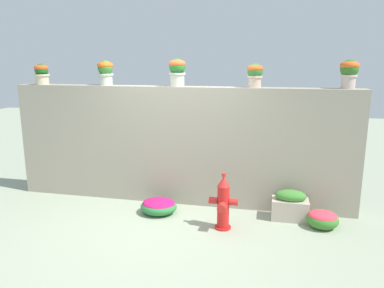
{
  "coord_description": "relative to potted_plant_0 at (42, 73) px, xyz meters",
  "views": [
    {
      "loc": [
        1.5,
        -4.74,
        2.36
      ],
      "look_at": [
        0.26,
        0.91,
        1.06
      ],
      "focal_mm": 34.52,
      "sensor_mm": 36.0,
      "label": 1
    }
  ],
  "objects": [
    {
      "name": "ground_plane",
      "position": [
        2.47,
        -1.09,
        -2.17
      ],
      "size": [
        24.0,
        24.0,
        0.0
      ],
      "primitive_type": "plane",
      "color": "#98A289"
    },
    {
      "name": "flower_bush_left",
      "position": [
        2.27,
        -0.57,
        -2.04
      ],
      "size": [
        0.58,
        0.52,
        0.24
      ],
      "color": "#2F7F3C",
      "rests_on": "ground"
    },
    {
      "name": "potted_plant_0",
      "position": [
        0.0,
        0.0,
        0.0
      ],
      "size": [
        0.26,
        0.26,
        0.36
      ],
      "color": "beige",
      "rests_on": "stone_wall"
    },
    {
      "name": "flower_bush_right",
      "position": [
        4.75,
        -0.57,
        -2.03
      ],
      "size": [
        0.46,
        0.41,
        0.26
      ],
      "color": "#3B7E2B",
      "rests_on": "ground"
    },
    {
      "name": "potted_plant_1",
      "position": [
        1.18,
        0.05,
        0.04
      ],
      "size": [
        0.26,
        0.26,
        0.41
      ],
      "color": "beige",
      "rests_on": "stone_wall"
    },
    {
      "name": "potted_plant_4",
      "position": [
        5.04,
        0.05,
        0.06
      ],
      "size": [
        0.28,
        0.28,
        0.42
      ],
      "color": "beige",
      "rests_on": "stone_wall"
    },
    {
      "name": "planter_box",
      "position": [
        4.3,
        -0.37,
        -1.95
      ],
      "size": [
        0.55,
        0.32,
        0.47
      ],
      "color": "#BBAB97",
      "rests_on": "ground"
    },
    {
      "name": "stone_wall",
      "position": [
        2.47,
        0.02,
        -1.18
      ],
      "size": [
        5.74,
        0.32,
        1.97
      ],
      "primitive_type": "cube",
      "color": "#A09684",
      "rests_on": "ground"
    },
    {
      "name": "fire_hydrant",
      "position": [
        3.34,
        -0.91,
        -1.79
      ],
      "size": [
        0.42,
        0.34,
        0.83
      ],
      "color": "red",
      "rests_on": "ground"
    },
    {
      "name": "potted_plant_3",
      "position": [
        3.68,
        0.03,
        0.02
      ],
      "size": [
        0.25,
        0.25,
        0.36
      ],
      "color": "beige",
      "rests_on": "stone_wall"
    },
    {
      "name": "potted_plant_2",
      "position": [
        2.45,
        0.0,
        0.06
      ],
      "size": [
        0.27,
        0.27,
        0.44
      ],
      "color": "beige",
      "rests_on": "stone_wall"
    }
  ]
}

